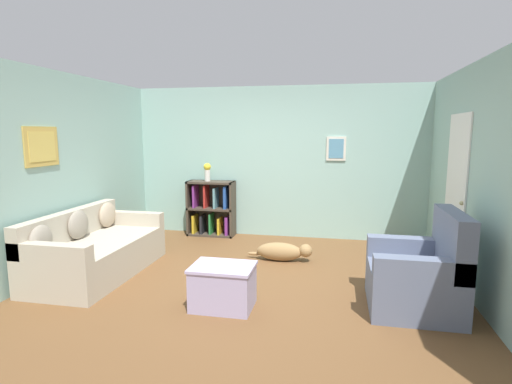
{
  "coord_description": "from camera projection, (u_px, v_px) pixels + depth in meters",
  "views": [
    {
      "loc": [
        1.03,
        -4.63,
        1.82
      ],
      "look_at": [
        0.0,
        0.4,
        1.05
      ],
      "focal_mm": 28.0,
      "sensor_mm": 36.0,
      "label": 1
    }
  ],
  "objects": [
    {
      "name": "wall_back",
      "position": [
        277.0,
        162.0,
        6.95
      ],
      "size": [
        5.6,
        0.13,
        2.6
      ],
      "color": "#93BCB2",
      "rests_on": "ground_plane"
    },
    {
      "name": "recliner_chair",
      "position": [
        420.0,
        275.0,
        4.11
      ],
      "size": [
        0.88,
        0.94,
        1.04
      ],
      "color": "slate",
      "rests_on": "ground_plane"
    },
    {
      "name": "dog",
      "position": [
        283.0,
        251.0,
        5.69
      ],
      "size": [
        0.94,
        0.24,
        0.26
      ],
      "color": "#9E7A4C",
      "rests_on": "ground_plane"
    },
    {
      "name": "wall_left",
      "position": [
        61.0,
        172.0,
        5.27
      ],
      "size": [
        0.13,
        5.0,
        2.6
      ],
      "color": "#93BCB2",
      "rests_on": "ground_plane"
    },
    {
      "name": "ground_plane",
      "position": [
        250.0,
        280.0,
        4.96
      ],
      "size": [
        14.0,
        14.0,
        0.0
      ],
      "primitive_type": "plane",
      "color": "brown"
    },
    {
      "name": "wall_right",
      "position": [
        481.0,
        182.0,
        4.28
      ],
      "size": [
        0.16,
        5.0,
        2.6
      ],
      "color": "#93BCB2",
      "rests_on": "ground_plane"
    },
    {
      "name": "coffee_table",
      "position": [
        223.0,
        285.0,
        4.16
      ],
      "size": [
        0.65,
        0.49,
        0.45
      ],
      "color": "#ADA3CC",
      "rests_on": "ground_plane"
    },
    {
      "name": "vase",
      "position": [
        207.0,
        171.0,
        6.98
      ],
      "size": [
        0.13,
        0.13,
        0.32
      ],
      "color": "silver",
      "rests_on": "bookshelf"
    },
    {
      "name": "bookshelf",
      "position": [
        212.0,
        209.0,
        7.08
      ],
      "size": [
        0.83,
        0.34,
        0.97
      ],
      "color": "#42382D",
      "rests_on": "ground_plane"
    },
    {
      "name": "couch",
      "position": [
        95.0,
        250.0,
        5.15
      ],
      "size": [
        0.95,
        1.91,
        0.83
      ],
      "color": "#B7AD99",
      "rests_on": "ground_plane"
    }
  ]
}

